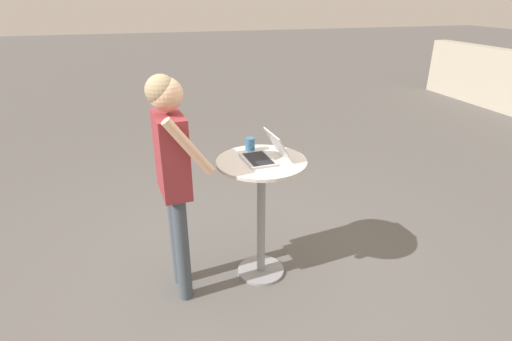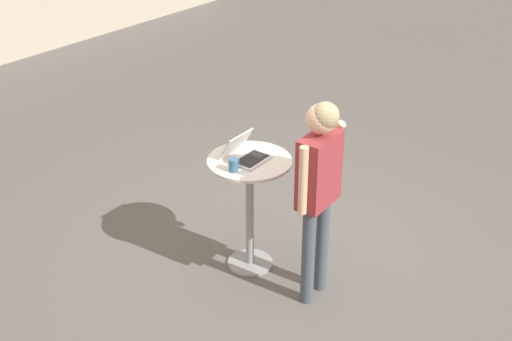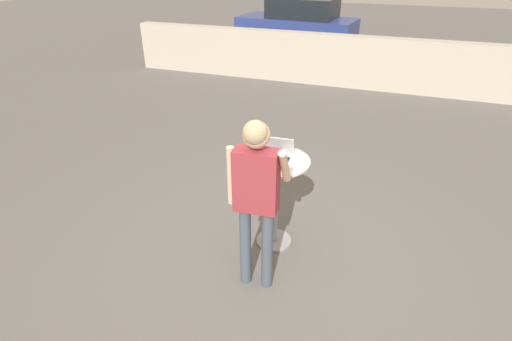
# 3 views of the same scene
# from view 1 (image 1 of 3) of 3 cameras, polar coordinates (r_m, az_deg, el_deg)

# --- Properties ---
(ground_plane) EXTENTS (50.00, 50.00, 0.00)m
(ground_plane) POSITION_cam_1_polar(r_m,az_deg,el_deg) (3.50, -2.58, -16.35)
(ground_plane) COLOR #5B5956
(cafe_table) EXTENTS (0.72, 0.72, 1.07)m
(cafe_table) POSITION_cam_1_polar(r_m,az_deg,el_deg) (3.26, 0.75, -3.89)
(cafe_table) COLOR gray
(cafe_table) RESTS_ON ground_plane
(laptop) EXTENTS (0.34, 0.35, 0.21)m
(laptop) POSITION_cam_1_polar(r_m,az_deg,el_deg) (3.11, 1.38, 2.42)
(laptop) COLOR #B7BABF
(laptop) RESTS_ON cafe_table
(coffee_mug) EXTENTS (0.12, 0.08, 0.11)m
(coffee_mug) POSITION_cam_1_polar(r_m,az_deg,el_deg) (3.29, -0.86, 3.75)
(coffee_mug) COLOR #336084
(coffee_mug) RESTS_ON cafe_table
(standing_person) EXTENTS (0.54, 0.41, 1.78)m
(standing_person) POSITION_cam_1_polar(r_m,az_deg,el_deg) (2.95, -11.92, 1.15)
(standing_person) COLOR #424C56
(standing_person) RESTS_ON ground_plane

